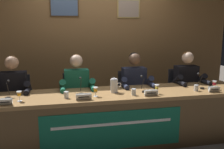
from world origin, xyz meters
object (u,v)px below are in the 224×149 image
object	(u,v)px
chair_far_left	(17,107)
water_pitcher_central	(114,86)
water_cup_center_left	(66,95)
microphone_center_right	(143,86)
water_cup_center_right	(134,92)
juice_glass_far_left	(19,94)
nameplate_far_left	(5,102)
microphone_far_left	(8,92)
conference_table	(114,110)
nameplate_far_right	(214,89)
chair_center_right	(131,99)
panelist_center_right	(135,86)
chair_far_right	(181,96)
juice_glass_center_left	(96,90)
juice_glass_center_right	(157,87)
microphone_center_left	(81,88)
nameplate_center_right	(151,93)
microphone_far_right	(201,83)
panelist_far_left	(13,92)
water_cup_far_right	(196,88)
chair_center_left	(77,103)
juice_glass_far_right	(214,84)
panelist_center_left	(77,89)
nameplate_center_left	(84,97)

from	to	relation	value
chair_far_left	water_pitcher_central	world-z (taller)	water_pitcher_central
water_cup_center_left	microphone_center_right	world-z (taller)	microphone_center_right
water_cup_center_right	juice_glass_far_left	bearing A→B (deg)	178.95
nameplate_far_left	microphone_far_left	xyz separation A→B (m)	(-0.02, 0.32, 0.03)
conference_table	nameplate_far_right	size ratio (longest dim) A/B	24.91
chair_far_left	conference_table	bearing A→B (deg)	-26.89
chair_center_right	microphone_center_right	distance (m)	0.72
water_cup_center_left	panelist_center_right	size ratio (longest dim) A/B	0.07
water_cup_center_right	chair_far_right	size ratio (longest dim) A/B	0.10
chair_far_left	juice_glass_center_left	bearing A→B (deg)	-33.25
water_cup_center_left	chair_center_right	xyz separation A→B (m)	(1.07, 0.72, -0.33)
juice_glass_center_right	water_pitcher_central	distance (m)	0.57
microphone_center_left	nameplate_center_right	size ratio (longest dim) A/B	1.21
microphone_center_left	microphone_far_right	xyz separation A→B (m)	(1.74, -0.05, 0.00)
conference_table	panelist_center_right	distance (m)	0.69
panelist_far_left	microphone_center_right	world-z (taller)	panelist_far_left
water_cup_center_right	water_cup_far_right	world-z (taller)	same
panelist_far_left	chair_center_left	xyz separation A→B (m)	(0.89, 0.20, -0.28)
water_cup_center_left	water_cup_far_right	distance (m)	1.79
juice_glass_far_left	microphone_center_right	world-z (taller)	microphone_center_right
juice_glass_far_right	chair_center_left	bearing A→B (deg)	159.69
chair_far_left	panelist_center_left	xyz separation A→B (m)	(0.89, -0.20, 0.28)
chair_center_right	nameplate_center_right	distance (m)	0.90
juice_glass_far_left	microphone_far_left	size ratio (longest dim) A/B	0.57
microphone_center_right	nameplate_center_left	bearing A→B (deg)	-165.21
conference_table	juice_glass_center_left	distance (m)	0.40
nameplate_center_left	panelist_center_right	xyz separation A→B (m)	(0.86, 0.64, -0.06)
panelist_center_left	water_cup_center_right	xyz separation A→B (m)	(0.70, -0.56, 0.06)
juice_glass_far_left	microphone_center_left	size ratio (longest dim) A/B	0.57
nameplate_far_left	chair_center_right	distance (m)	2.00
nameplate_center_left	microphone_far_right	world-z (taller)	microphone_far_right
conference_table	juice_glass_center_left	size ratio (longest dim) A/B	31.29
microphone_center_left	water_cup_center_right	bearing A→B (deg)	-17.12
water_pitcher_central	chair_far_right	bearing A→B (deg)	23.55
water_cup_center_left	water_cup_far_right	size ratio (longest dim) A/B	1.00
juice_glass_far_right	juice_glass_center_right	bearing A→B (deg)	-177.14
chair_center_left	nameplate_center_left	world-z (taller)	chair_center_left
juice_glass_center_right	microphone_center_right	bearing A→B (deg)	136.23
nameplate_far_left	juice_glass_far_left	xyz separation A→B (m)	(0.14, 0.13, 0.05)
nameplate_center_left	juice_glass_center_right	xyz separation A→B (m)	(0.99, 0.09, 0.05)
panelist_center_left	microphone_far_right	size ratio (longest dim) A/B	5.65
juice_glass_center_right	water_pitcher_central	bearing A→B (deg)	161.46
water_cup_center_left	juice_glass_far_right	world-z (taller)	juice_glass_far_right
chair_far_left	chair_far_right	bearing A→B (deg)	0.00
juice_glass_far_left	panelist_center_left	size ratio (longest dim) A/B	0.10
nameplate_far_right	water_cup_far_right	world-z (taller)	water_cup_far_right
microphone_center_left	chair_far_right	xyz separation A→B (m)	(1.76, 0.55, -0.37)
water_cup_center_left	microphone_far_right	world-z (taller)	microphone_far_right
microphone_far_left	microphone_center_left	world-z (taller)	same
conference_table	chair_center_left	world-z (taller)	chair_center_left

